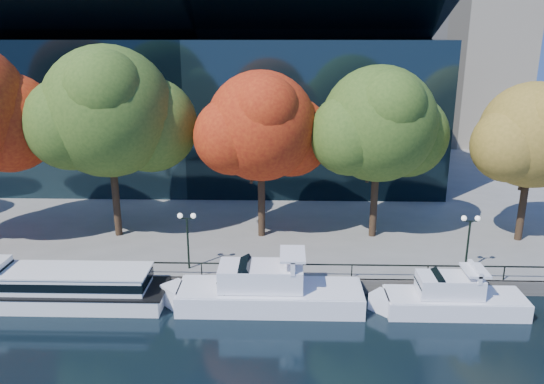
{
  "coord_description": "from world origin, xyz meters",
  "views": [
    {
      "loc": [
        5.57,
        -28.96,
        16.72
      ],
      "look_at": [
        4.58,
        8.0,
        5.5
      ],
      "focal_mm": 35.0,
      "sensor_mm": 36.0,
      "label": 1
    }
  ],
  "objects_px": {
    "tree_5": "(535,138)",
    "tree_4": "(381,127)",
    "tree_3": "(263,129)",
    "lamp_1": "(187,228)",
    "cruiser_near": "(262,290)",
    "cruiser_far": "(448,297)",
    "tour_boat": "(52,286)",
    "lamp_2": "(469,231)",
    "tree_2": "(111,115)"
  },
  "relations": [
    {
      "from": "tree_5",
      "to": "tree_4",
      "type": "bearing_deg",
      "value": 177.34
    },
    {
      "from": "tree_3",
      "to": "tree_4",
      "type": "relative_size",
      "value": 0.97
    },
    {
      "from": "lamp_1",
      "to": "cruiser_near",
      "type": "bearing_deg",
      "value": -33.57
    },
    {
      "from": "cruiser_far",
      "to": "tree_4",
      "type": "relative_size",
      "value": 0.71
    },
    {
      "from": "tour_boat",
      "to": "lamp_2",
      "type": "relative_size",
      "value": 3.75
    },
    {
      "from": "tree_3",
      "to": "lamp_1",
      "type": "height_order",
      "value": "tree_3"
    },
    {
      "from": "tour_boat",
      "to": "tree_4",
      "type": "bearing_deg",
      "value": 24.15
    },
    {
      "from": "tree_2",
      "to": "tree_4",
      "type": "distance_m",
      "value": 20.42
    },
    {
      "from": "tree_5",
      "to": "lamp_2",
      "type": "xyz_separation_m",
      "value": [
        -6.23,
        -5.93,
        -5.18
      ]
    },
    {
      "from": "tour_boat",
      "to": "cruiser_far",
      "type": "relative_size",
      "value": 1.58
    },
    {
      "from": "tour_boat",
      "to": "tree_2",
      "type": "bearing_deg",
      "value": 80.43
    },
    {
      "from": "cruiser_far",
      "to": "lamp_2",
      "type": "xyz_separation_m",
      "value": [
        2.2,
        3.78,
        2.99
      ]
    },
    {
      "from": "cruiser_near",
      "to": "lamp_1",
      "type": "relative_size",
      "value": 3.18
    },
    {
      "from": "tree_5",
      "to": "cruiser_near",
      "type": "bearing_deg",
      "value": -154.81
    },
    {
      "from": "tree_3",
      "to": "tree_2",
      "type": "bearing_deg",
      "value": -178.99
    },
    {
      "from": "tree_4",
      "to": "lamp_1",
      "type": "xyz_separation_m",
      "value": [
        -13.82,
        -6.46,
        -5.86
      ]
    },
    {
      "from": "cruiser_near",
      "to": "lamp_2",
      "type": "xyz_separation_m",
      "value": [
        13.75,
        3.46,
        2.83
      ]
    },
    {
      "from": "tour_boat",
      "to": "tree_4",
      "type": "height_order",
      "value": "tree_4"
    },
    {
      "from": "cruiser_far",
      "to": "tree_2",
      "type": "xyz_separation_m",
      "value": [
        -23.34,
        9.86,
        9.73
      ]
    },
    {
      "from": "tour_boat",
      "to": "cruiser_far",
      "type": "xyz_separation_m",
      "value": [
        24.94,
        -0.38,
        -0.23
      ]
    },
    {
      "from": "tree_2",
      "to": "tree_4",
      "type": "height_order",
      "value": "tree_2"
    },
    {
      "from": "tour_boat",
      "to": "tree_2",
      "type": "xyz_separation_m",
      "value": [
        1.6,
        9.48,
        9.5
      ]
    },
    {
      "from": "tour_boat",
      "to": "tree_4",
      "type": "xyz_separation_m",
      "value": [
        21.99,
        9.86,
        8.62
      ]
    },
    {
      "from": "lamp_1",
      "to": "tree_4",
      "type": "bearing_deg",
      "value": 25.05
    },
    {
      "from": "tree_2",
      "to": "lamp_1",
      "type": "bearing_deg",
      "value": -42.76
    },
    {
      "from": "tree_4",
      "to": "lamp_2",
      "type": "xyz_separation_m",
      "value": [
        5.14,
        -6.46,
        -5.86
      ]
    },
    {
      "from": "tree_5",
      "to": "tree_2",
      "type": "bearing_deg",
      "value": 179.73
    },
    {
      "from": "tree_2",
      "to": "lamp_1",
      "type": "xyz_separation_m",
      "value": [
        6.58,
        -6.08,
        -6.74
      ]
    },
    {
      "from": "tour_boat",
      "to": "cruiser_far",
      "type": "height_order",
      "value": "cruiser_far"
    },
    {
      "from": "tree_3",
      "to": "lamp_2",
      "type": "relative_size",
      "value": 3.24
    },
    {
      "from": "tree_4",
      "to": "lamp_2",
      "type": "distance_m",
      "value": 10.13
    },
    {
      "from": "tree_4",
      "to": "lamp_1",
      "type": "bearing_deg",
      "value": -154.95
    },
    {
      "from": "cruiser_far",
      "to": "tour_boat",
      "type": "bearing_deg",
      "value": 179.14
    },
    {
      "from": "tree_4",
      "to": "tree_5",
      "type": "height_order",
      "value": "tree_4"
    },
    {
      "from": "tree_2",
      "to": "tree_5",
      "type": "distance_m",
      "value": 31.8
    },
    {
      "from": "tree_2",
      "to": "lamp_1",
      "type": "relative_size",
      "value": 3.7
    },
    {
      "from": "tour_boat",
      "to": "tree_4",
      "type": "relative_size",
      "value": 1.13
    },
    {
      "from": "cruiser_far",
      "to": "tree_2",
      "type": "distance_m",
      "value": 27.14
    },
    {
      "from": "tour_boat",
      "to": "cruiser_near",
      "type": "height_order",
      "value": "cruiser_near"
    },
    {
      "from": "cruiser_far",
      "to": "lamp_1",
      "type": "bearing_deg",
      "value": 167.3
    },
    {
      "from": "lamp_2",
      "to": "cruiser_far",
      "type": "bearing_deg",
      "value": -120.2
    },
    {
      "from": "tree_3",
      "to": "lamp_1",
      "type": "relative_size",
      "value": 3.24
    },
    {
      "from": "cruiser_near",
      "to": "tree_5",
      "type": "relative_size",
      "value": 1.04
    },
    {
      "from": "cruiser_near",
      "to": "tree_4",
      "type": "height_order",
      "value": "tree_4"
    },
    {
      "from": "cruiser_near",
      "to": "tree_2",
      "type": "xyz_separation_m",
      "value": [
        -11.79,
        9.54,
        9.57
      ]
    },
    {
      "from": "cruiser_near",
      "to": "tree_2",
      "type": "height_order",
      "value": "tree_2"
    },
    {
      "from": "tour_boat",
      "to": "tree_4",
      "type": "distance_m",
      "value": 25.6
    },
    {
      "from": "tree_4",
      "to": "lamp_2",
      "type": "relative_size",
      "value": 3.33
    },
    {
      "from": "cruiser_near",
      "to": "cruiser_far",
      "type": "xyz_separation_m",
      "value": [
        11.55,
        -0.32,
        -0.16
      ]
    },
    {
      "from": "lamp_1",
      "to": "cruiser_far",
      "type": "bearing_deg",
      "value": -12.7
    }
  ]
}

